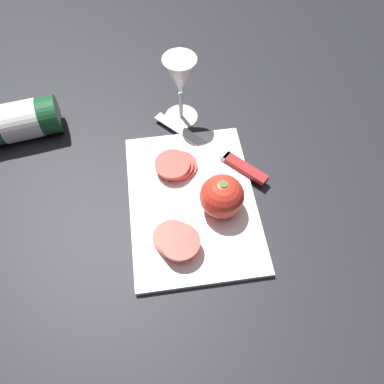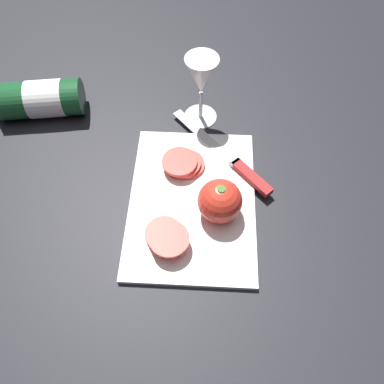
# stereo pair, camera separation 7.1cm
# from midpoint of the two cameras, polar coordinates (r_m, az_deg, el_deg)

# --- Properties ---
(ground_plane) EXTENTS (3.00, 3.00, 0.00)m
(ground_plane) POSITION_cam_midpoint_polar(r_m,az_deg,el_deg) (0.77, 2.85, 1.62)
(ground_plane) COLOR black
(cutting_board) EXTENTS (0.34, 0.25, 0.01)m
(cutting_board) POSITION_cam_midpoint_polar(r_m,az_deg,el_deg) (0.74, 2.74, -1.68)
(cutting_board) COLOR white
(cutting_board) RESTS_ON ground_plane
(wine_bottle) EXTENTS (0.11, 0.31, 0.08)m
(wine_bottle) POSITION_cam_midpoint_polar(r_m,az_deg,el_deg) (0.92, -20.64, 12.90)
(wine_bottle) COLOR #194C28
(wine_bottle) RESTS_ON ground_plane
(wine_glass) EXTENTS (0.08, 0.08, 0.16)m
(wine_glass) POSITION_cam_midpoint_polar(r_m,az_deg,el_deg) (0.81, 4.06, 16.59)
(wine_glass) COLOR silver
(wine_glass) RESTS_ON ground_plane
(whole_tomato) EXTENTS (0.08, 0.08, 0.08)m
(whole_tomato) POSITION_cam_midpoint_polar(r_m,az_deg,el_deg) (0.69, 7.20, -1.63)
(whole_tomato) COLOR red
(whole_tomato) RESTS_ON cutting_board
(knife) EXTENTS (0.23, 0.22, 0.01)m
(knife) POSITION_cam_midpoint_polar(r_m,az_deg,el_deg) (0.78, 9.95, 3.46)
(knife) COLOR silver
(knife) RESTS_ON cutting_board
(tomato_slice_stack_near) EXTENTS (0.08, 0.09, 0.02)m
(tomato_slice_stack_near) POSITION_cam_midpoint_polar(r_m,az_deg,el_deg) (0.77, 1.33, 4.21)
(tomato_slice_stack_near) COLOR #D63D33
(tomato_slice_stack_near) RESTS_ON cutting_board
(tomato_slice_stack_far) EXTENTS (0.09, 0.09, 0.03)m
(tomato_slice_stack_far) POSITION_cam_midpoint_polar(r_m,az_deg,el_deg) (0.68, -0.92, -7.03)
(tomato_slice_stack_far) COLOR #D63D33
(tomato_slice_stack_far) RESTS_ON cutting_board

